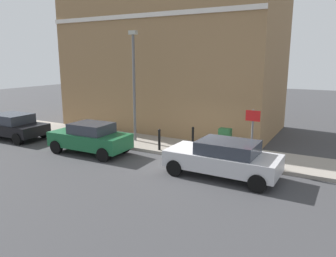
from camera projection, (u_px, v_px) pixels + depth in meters
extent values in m
plane|color=#38383A|center=(195.00, 164.00, 14.01)|extent=(80.00, 80.00, 0.00)
cube|color=gray|center=(112.00, 138.00, 18.41)|extent=(2.69, 30.00, 0.15)
cube|color=olive|center=(173.00, 52.00, 20.85)|extent=(6.92, 13.21, 9.75)
cube|color=silver|center=(143.00, 15.00, 17.46)|extent=(0.12, 13.21, 0.24)
cube|color=#B7B7BC|center=(222.00, 160.00, 12.47)|extent=(1.91, 4.34, 0.63)
cube|color=#2D333D|center=(228.00, 147.00, 12.25)|extent=(1.66, 2.21, 0.50)
cylinder|color=black|center=(175.00, 168.00, 12.58)|extent=(0.23, 0.64, 0.64)
cylinder|color=black|center=(194.00, 156.00, 14.06)|extent=(0.23, 0.64, 0.64)
cylinder|color=black|center=(257.00, 183.00, 11.02)|extent=(0.23, 0.64, 0.64)
cylinder|color=black|center=(269.00, 169.00, 12.50)|extent=(0.23, 0.64, 0.64)
cube|color=#195933|center=(90.00, 140.00, 15.54)|extent=(1.77, 3.98, 0.69)
cube|color=#2D333D|center=(92.00, 128.00, 15.36)|extent=(1.51, 1.88, 0.50)
cylinder|color=black|center=(56.00, 147.00, 15.57)|extent=(0.24, 0.65, 0.64)
cylinder|color=black|center=(79.00, 140.00, 16.93)|extent=(0.24, 0.65, 0.64)
cylinder|color=black|center=(103.00, 155.00, 14.30)|extent=(0.24, 0.65, 0.64)
cylinder|color=black|center=(124.00, 146.00, 15.66)|extent=(0.24, 0.65, 0.64)
cube|color=black|center=(12.00, 128.00, 18.49)|extent=(1.91, 4.21, 0.58)
cube|color=#2D333D|center=(12.00, 119.00, 18.35)|extent=(1.65, 2.09, 0.54)
cylinder|color=black|center=(9.00, 127.00, 20.00)|extent=(0.23, 0.64, 0.64)
cylinder|color=black|center=(18.00, 139.00, 17.09)|extent=(0.23, 0.64, 0.64)
cylinder|color=black|center=(44.00, 133.00, 18.59)|extent=(0.23, 0.64, 0.64)
cube|color=#1E4C28|center=(225.00, 140.00, 15.15)|extent=(0.40, 0.55, 1.15)
cube|color=#333333|center=(224.00, 151.00, 15.26)|extent=(0.46, 0.61, 0.08)
cylinder|color=black|center=(193.00, 138.00, 16.05)|extent=(0.12, 0.12, 0.95)
sphere|color=black|center=(193.00, 128.00, 15.95)|extent=(0.14, 0.14, 0.14)
cylinder|color=black|center=(159.00, 140.00, 15.57)|extent=(0.12, 0.12, 0.95)
sphere|color=black|center=(159.00, 130.00, 15.47)|extent=(0.14, 0.14, 0.14)
cylinder|color=#59595B|center=(252.00, 137.00, 13.37)|extent=(0.08, 0.08, 2.30)
cube|color=white|center=(253.00, 116.00, 13.16)|extent=(0.03, 0.56, 0.40)
cube|color=red|center=(253.00, 116.00, 13.15)|extent=(0.01, 0.60, 0.44)
cylinder|color=#59595B|center=(134.00, 89.00, 16.95)|extent=(0.14, 0.14, 5.50)
cube|color=#A5A599|center=(133.00, 33.00, 16.35)|extent=(0.20, 0.44, 0.20)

